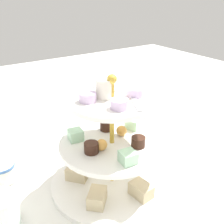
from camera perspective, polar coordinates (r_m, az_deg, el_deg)
The scene contains 6 objects.
ground_plane at distance 0.66m, azimuth -0.00°, elevation -14.68°, with size 2.40×2.40×0.00m, color silver.
tiered_serving_stand at distance 0.61m, azimuth -0.03°, elevation -8.46°, with size 0.28×0.28×0.27m.
water_glass_tall_right at distance 0.83m, azimuth 5.67°, elevation -1.35°, with size 0.07×0.07×0.11m, color silver.
water_glass_short_left at distance 0.59m, azimuth -22.11°, elevation -18.78°, with size 0.06×0.06×0.07m, color silver.
teacup_with_saucer at distance 0.70m, azimuth -21.90°, elevation -11.92°, with size 0.09×0.09×0.05m.
butter_knife_right at distance 0.86m, azimuth -13.56°, elevation -5.08°, with size 0.17×0.01×0.00m, color silver.
Camera 1 is at (-0.42, 0.28, 0.42)m, focal length 43.58 mm.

